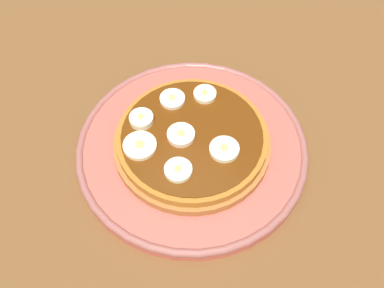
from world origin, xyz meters
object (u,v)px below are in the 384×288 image
at_px(banana_slice_1, 224,150).
at_px(banana_slice_6, 140,146).
at_px(banana_slice_3, 141,119).
at_px(banana_slice_4, 205,95).
at_px(banana_slice_0, 181,135).
at_px(banana_slice_5, 172,99).
at_px(banana_slice_2, 178,170).
at_px(pancake_stack, 191,137).
at_px(plate, 192,148).

xyz_separation_m(banana_slice_1, banana_slice_6, (-0.06, 0.07, -0.00)).
bearing_deg(banana_slice_3, banana_slice_4, -20.52).
distance_m(banana_slice_0, banana_slice_3, 0.05).
bearing_deg(banana_slice_3, banana_slice_0, -73.93).
bearing_deg(banana_slice_3, banana_slice_1, -72.05).
bearing_deg(banana_slice_5, banana_slice_2, -133.38).
height_order(pancake_stack, banana_slice_4, banana_slice_4).
height_order(banana_slice_5, banana_slice_6, same).
relative_size(banana_slice_2, banana_slice_3, 1.09).
relative_size(plate, banana_slice_4, 9.89).
distance_m(banana_slice_3, banana_slice_5, 0.04).
relative_size(plate, banana_slice_3, 9.76).
bearing_deg(banana_slice_6, banana_slice_2, -84.74).
bearing_deg(banana_slice_1, pancake_stack, 95.74).
height_order(plate, banana_slice_3, banana_slice_3).
xyz_separation_m(banana_slice_2, banana_slice_3, (0.02, 0.07, 0.00)).
height_order(pancake_stack, banana_slice_2, banana_slice_2).
relative_size(plate, banana_slice_2, 8.95).
distance_m(plate, pancake_stack, 0.02).
xyz_separation_m(pancake_stack, banana_slice_2, (-0.05, -0.02, 0.01)).
distance_m(pancake_stack, banana_slice_4, 0.05).
distance_m(banana_slice_1, banana_slice_5, 0.09).
relative_size(plate, banana_slice_1, 8.19).
height_order(pancake_stack, banana_slice_5, banana_slice_5).
relative_size(banana_slice_3, banana_slice_5, 0.92).
distance_m(banana_slice_0, banana_slice_4, 0.06).
bearing_deg(banana_slice_6, banana_slice_0, -30.94).
relative_size(banana_slice_5, banana_slice_6, 0.81).
xyz_separation_m(pancake_stack, banana_slice_3, (-0.03, 0.05, 0.01)).
bearing_deg(banana_slice_2, banana_slice_0, 38.73).
bearing_deg(banana_slice_3, plate, -66.30).
relative_size(banana_slice_2, banana_slice_6, 0.81).
height_order(pancake_stack, banana_slice_0, banana_slice_0).
distance_m(plate, banana_slice_0, 0.03).
xyz_separation_m(banana_slice_4, banana_slice_5, (-0.03, 0.02, -0.00)).
height_order(banana_slice_0, banana_slice_5, banana_slice_0).
bearing_deg(pancake_stack, banana_slice_2, -152.02).
relative_size(banana_slice_0, banana_slice_4, 1.15).
bearing_deg(banana_slice_0, banana_slice_5, 53.29).
relative_size(banana_slice_4, banana_slice_6, 0.73).
height_order(banana_slice_2, banana_slice_4, same).
bearing_deg(banana_slice_3, pancake_stack, -62.46).
height_order(banana_slice_1, banana_slice_2, same).
xyz_separation_m(banana_slice_0, banana_slice_5, (0.03, 0.04, -0.00)).
distance_m(banana_slice_2, banana_slice_3, 0.08).
bearing_deg(pancake_stack, banana_slice_1, -84.26).
bearing_deg(pancake_stack, banana_slice_5, 67.09).
xyz_separation_m(plate, banana_slice_2, (-0.04, -0.02, 0.03)).
height_order(banana_slice_1, banana_slice_4, same).
relative_size(banana_slice_3, banana_slice_6, 0.74).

